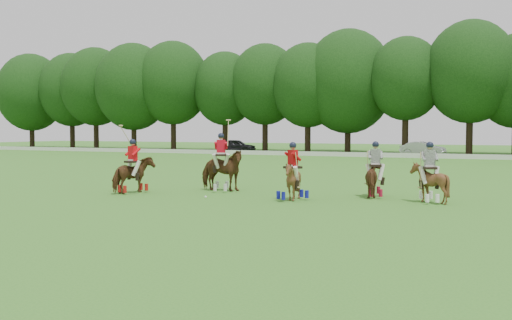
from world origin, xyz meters
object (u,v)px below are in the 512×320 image
at_px(car_mid, 423,149).
at_px(car_left, 236,146).
at_px(polo_red_c, 293,180).
at_px(polo_ball, 206,197).
at_px(polo_red_a, 133,174).
at_px(polo_red_b, 221,170).
at_px(polo_stripe_b, 429,181).
at_px(polo_stripe_a, 375,177).

bearing_deg(car_mid, car_left, 98.23).
height_order(polo_red_c, polo_ball, polo_red_c).
height_order(polo_red_a, polo_ball, polo_red_a).
relative_size(polo_red_b, polo_stripe_b, 1.38).
height_order(polo_stripe_b, polo_ball, polo_stripe_b).
relative_size(polo_red_c, polo_stripe_b, 0.99).
height_order(car_mid, polo_red_b, polo_red_b).
distance_m(polo_red_c, polo_stripe_a, 3.41).
height_order(car_left, polo_red_b, polo_red_b).
distance_m(car_left, polo_red_a, 42.67).
distance_m(polo_red_c, polo_stripe_b, 4.85).
height_order(car_left, polo_red_a, polo_red_a).
bearing_deg(polo_ball, polo_red_a, 176.43).
relative_size(polo_red_a, polo_stripe_a, 1.28).
height_order(car_left, polo_red_c, polo_red_c).
relative_size(car_mid, polo_stripe_b, 2.02).
height_order(polo_red_b, polo_red_c, polo_red_b).
xyz_separation_m(polo_red_b, polo_red_c, (3.93, -1.74, -0.15)).
bearing_deg(polo_red_c, polo_red_b, 156.04).
bearing_deg(polo_red_b, car_left, 116.15).
bearing_deg(car_mid, polo_ball, -174.43).
height_order(car_mid, polo_red_c, polo_red_c).
bearing_deg(car_left, polo_red_c, -158.82).
height_order(polo_stripe_a, polo_ball, polo_stripe_a).
distance_m(car_mid, polo_ball, 40.01).
bearing_deg(car_mid, polo_red_a, -179.50).
relative_size(polo_red_b, polo_stripe_a, 1.40).
xyz_separation_m(car_left, polo_ball, (19.08, -39.96, -0.73)).
distance_m(polo_red_a, polo_ball, 3.62).
height_order(car_left, car_mid, car_left).
relative_size(polo_red_a, polo_red_c, 1.29).
xyz_separation_m(polo_red_c, polo_stripe_b, (4.62, 1.48, 0.01)).
xyz_separation_m(polo_red_b, polo_stripe_b, (8.54, -0.26, -0.14)).
distance_m(polo_red_b, polo_stripe_b, 8.55).
bearing_deg(polo_red_a, polo_red_b, 37.80).
bearing_deg(car_mid, polo_red_b, -175.61).
bearing_deg(car_left, polo_red_a, -167.11).
xyz_separation_m(car_left, polo_red_c, (22.34, -39.25, -0.02)).
bearing_deg(polo_red_c, polo_stripe_a, 43.21).
relative_size(polo_red_a, polo_stripe_b, 1.27).
height_order(polo_red_a, polo_red_b, polo_red_b).
relative_size(polo_red_b, polo_ball, 33.25).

